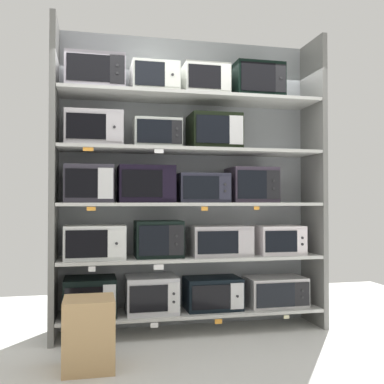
{
  "coord_description": "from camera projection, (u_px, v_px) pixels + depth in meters",
  "views": [
    {
      "loc": [
        -0.93,
        -4.18,
        1.21
      ],
      "look_at": [
        0.0,
        0.0,
        1.31
      ],
      "focal_mm": 42.51,
      "sensor_mm": 36.0,
      "label": 1
    }
  ],
  "objects": [
    {
      "name": "price_tag_10",
      "position": [
        159.0,
        151.0,
        3.98
      ],
      "size": [
        0.08,
        0.0,
        0.04
      ],
      "primitive_type": "cube",
      "color": "white"
    },
    {
      "name": "microwave_12",
      "position": [
        94.0,
        129.0,
        4.1
      ],
      "size": [
        0.51,
        0.34,
        0.32
      ],
      "color": "#B8B3B9",
      "rests_on": "shelf_3"
    },
    {
      "name": "price_tag_9",
      "position": [
        88.0,
        149.0,
        3.85
      ],
      "size": [
        0.09,
        0.0,
        0.03
      ],
      "primitive_type": "cube",
      "color": "orange"
    },
    {
      "name": "microwave_14",
      "position": [
        214.0,
        132.0,
        4.34
      ],
      "size": [
        0.47,
        0.4,
        0.33
      ],
      "color": "black",
      "rests_on": "shelf_3"
    },
    {
      "name": "back_panel",
      "position": [
        186.0,
        181.0,
        4.54
      ],
      "size": [
        2.65,
        0.04,
        2.84
      ],
      "primitive_type": "cube",
      "color": "#9EA3A8",
      "rests_on": "ground"
    },
    {
      "name": "microwave_1",
      "position": [
        151.0,
        294.0,
        4.18
      ],
      "size": [
        0.47,
        0.41,
        0.33
      ],
      "color": "silver",
      "rests_on": "shelf_0"
    },
    {
      "name": "microwave_7",
      "position": [
        278.0,
        240.0,
        4.46
      ],
      "size": [
        0.45,
        0.38,
        0.28
      ],
      "color": "silver",
      "rests_on": "shelf_1"
    },
    {
      "name": "microwave_18",
      "position": [
        256.0,
        83.0,
        4.44
      ],
      "size": [
        0.47,
        0.43,
        0.33
      ],
      "color": "black",
      "rests_on": "shelf_4"
    },
    {
      "name": "shelf_3",
      "position": [
        192.0,
        151.0,
        4.29
      ],
      "size": [
        2.45,
        0.48,
        0.03
      ],
      "primitive_type": "cube",
      "color": "beige"
    },
    {
      "name": "upright_left",
      "position": [
        54.0,
        179.0,
        4.02
      ],
      "size": [
        0.05,
        0.48,
        2.84
      ],
      "primitive_type": "cube",
      "color": "slate",
      "rests_on": "ground"
    },
    {
      "name": "shelf_1",
      "position": [
        192.0,
        258.0,
        4.27
      ],
      "size": [
        2.45,
        0.48,
        0.03
      ],
      "primitive_type": "cube",
      "color": "beige"
    },
    {
      "name": "price_tag_6",
      "position": [
        91.0,
        209.0,
        3.84
      ],
      "size": [
        0.08,
        0.0,
        0.03
      ],
      "primitive_type": "cube",
      "color": "orange"
    },
    {
      "name": "price_tag_8",
      "position": [
        257.0,
        208.0,
        4.16
      ],
      "size": [
        0.05,
        0.0,
        0.03
      ],
      "primitive_type": "cube",
      "color": "orange"
    },
    {
      "name": "microwave_16",
      "position": [
        154.0,
        80.0,
        4.23
      ],
      "size": [
        0.43,
        0.42,
        0.27
      ],
      "color": "silver",
      "rests_on": "shelf_4"
    },
    {
      "name": "microwave_9",
      "position": [
        146.0,
        184.0,
        4.19
      ],
      "size": [
        0.5,
        0.42,
        0.34
      ],
      "color": "black",
      "rests_on": "shelf_2"
    },
    {
      "name": "microwave_0",
      "position": [
        90.0,
        296.0,
        4.06
      ],
      "size": [
        0.45,
        0.4,
        0.34
      ],
      "color": "black",
      "rests_on": "shelf_0"
    },
    {
      "name": "microwave_6",
      "position": [
        220.0,
        241.0,
        4.33
      ],
      "size": [
        0.57,
        0.39,
        0.28
      ],
      "color": "#B7B1B5",
      "rests_on": "shelf_1"
    },
    {
      "name": "microwave_10",
      "position": [
        202.0,
        188.0,
        4.3
      ],
      "size": [
        0.47,
        0.41,
        0.27
      ],
      "color": "#272736",
      "rests_on": "shelf_2"
    },
    {
      "name": "ground",
      "position": [
        222.0,
        371.0,
        3.28
      ],
      "size": [
        6.45,
        6.0,
        0.02
      ],
      "primitive_type": "cube",
      "color": "silver"
    },
    {
      "name": "microwave_13",
      "position": [
        157.0,
        134.0,
        4.22
      ],
      "size": [
        0.43,
        0.35,
        0.27
      ],
      "color": "#B8BEB6",
      "rests_on": "shelf_3"
    },
    {
      "name": "microwave_11",
      "position": [
        252.0,
        185.0,
        4.41
      ],
      "size": [
        0.44,
        0.4,
        0.34
      ],
      "color": "#342B3A",
      "rests_on": "shelf_2"
    },
    {
      "name": "microwave_4",
      "position": [
        95.0,
        242.0,
        4.08
      ],
      "size": [
        0.54,
        0.38,
        0.3
      ],
      "color": "silver",
      "rests_on": "shelf_1"
    },
    {
      "name": "microwave_5",
      "position": [
        158.0,
        239.0,
        4.2
      ],
      "size": [
        0.43,
        0.36,
        0.34
      ],
      "color": "black",
      "rests_on": "shelf_1"
    },
    {
      "name": "price_tag_7",
      "position": [
        205.0,
        209.0,
        4.06
      ],
      "size": [
        0.06,
        0.0,
        0.04
      ],
      "primitive_type": "cube",
      "color": "orange"
    },
    {
      "name": "microwave_2",
      "position": [
        213.0,
        293.0,
        4.3
      ],
      "size": [
        0.52,
        0.37,
        0.3
      ],
      "color": "black",
      "rests_on": "shelf_0"
    },
    {
      "name": "microwave_17",
      "position": [
        205.0,
        81.0,
        4.33
      ],
      "size": [
        0.43,
        0.34,
        0.3
      ],
      "color": "silver",
      "rests_on": "shelf_4"
    },
    {
      "name": "price_tag_2",
      "position": [
        218.0,
        321.0,
        4.06
      ],
      "size": [
        0.07,
        0.0,
        0.04
      ],
      "primitive_type": "cube",
      "color": "orange"
    },
    {
      "name": "microwave_8",
      "position": [
        89.0,
        184.0,
        4.08
      ],
      "size": [
        0.43,
        0.39,
        0.34
      ],
      "color": "#302D38",
      "rests_on": "shelf_2"
    },
    {
      "name": "price_tag_0",
      "position": [
        94.0,
        329.0,
        3.83
      ],
      "size": [
        0.08,
        0.0,
        0.05
      ],
      "primitive_type": "cube",
      "color": "white"
    },
    {
      "name": "price_tag_3",
      "position": [
        286.0,
        317.0,
        4.2
      ],
      "size": [
        0.05,
        0.0,
        0.03
      ],
      "primitive_type": "cube",
      "color": "beige"
    },
    {
      "name": "shelf_4",
      "position": [
        192.0,
        98.0,
        4.31
      ],
      "size": [
        2.45,
        0.48,
        0.03
      ],
      "primitive_type": "cube",
      "color": "beige"
    },
    {
      "name": "upright_right",
      "position": [
        314.0,
        181.0,
        4.56
      ],
      "size": [
        0.05,
        0.48,
        2.84
      ],
      "primitive_type": "cube",
      "color": "slate",
      "rests_on": "ground"
    },
    {
      "name": "shelf_0",
      "position": [
        192.0,
        311.0,
        4.26
      ],
      "size": [
        2.45,
        0.48,
        0.03
      ],
      "primitive_type": "cube",
      "color": "beige",
      "rests_on": "ground"
    },
    {
      "name": "microwave_3",
      "position": [
        275.0,
        291.0,
        4.44
      ],
      "size": [
        0.57,
        0.38,
        0.28
      ],
      "color": "#BAB7B7",
      "rests_on": "shelf_0"
    },
    {
      "name": "shelf_2",
      "position": [
        192.0,
        204.0,
        4.28
      ],
      "size": [
        2.45,
        0.48,
        0.03
      ],
      "primitive_type": "cube",
      "color": "beige"
    },
    {
      "name": "price_tag_1",
      "position": [
        154.0,
        325.0,
        3.94
      ],
      "size": [
        0.07,
        0.0,
        0.04
      ],
      "primitive_type": "cube",
      "color": "white"
    },
    {
      "name": "shipping_carton",
      "position": [
        89.0,
        333.0,
        3.3
      ],
      "size": [
        0.36,
        0.36,
        0.51
      ],
      "primitive_type": "cube",
      "color": "tan",
      "rests_on": "ground"
    },
    {
      "name": "microwave_15",
      "position": [
        95.0,
        74.0,
        4.11
      ],
      "size": [
        0.53,
        0.4,
        0.31
      ],
      "color": "#BBB3C2",
      "rests_on": "shelf_4"
    },
    {
      "name": "price_tag_5",
      "position": [
        159.0,
        267.0,
        3.96
      ],
      "size": [
        0.09,
        0.0,
        0.05
      ],
      "primitive_type": "cube",
      "color": "white"
    },
    {
      "name": "price_tag_4",
      "position": [
        92.0,
        269.0,
        3.83
      ],
      "size": [
        0.06,
        0.0,
        0.04
      ],
      "primitive_type": "cube",
      "color": "white"
    }
  ]
}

